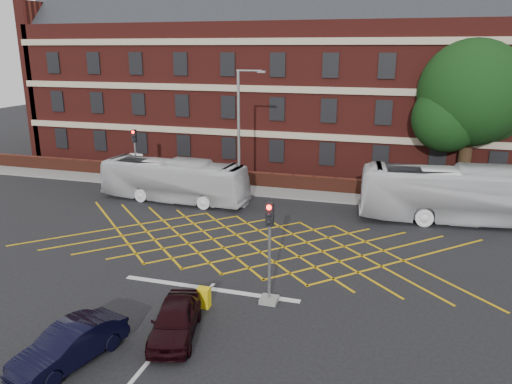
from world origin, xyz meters
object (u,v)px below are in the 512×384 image
(bus_left, at_px, (174,180))
(deciduous_tree, at_px, (470,100))
(car_maroon, at_px, (175,320))
(direction_signs, at_px, (137,163))
(traffic_light_near, at_px, (269,262))
(car_navy, at_px, (70,345))
(traffic_light_far, at_px, (136,163))
(street_lamp, at_px, (240,161))
(bus_right, at_px, (465,195))
(utility_cabinet, at_px, (204,298))

(bus_left, bearing_deg, deciduous_tree, -64.06)
(bus_left, xyz_separation_m, deciduous_tree, (18.82, 7.62, 5.14))
(bus_left, distance_m, car_maroon, 16.86)
(direction_signs, bearing_deg, bus_left, -39.15)
(traffic_light_near, bearing_deg, bus_left, 129.89)
(car_navy, xyz_separation_m, car_maroon, (2.62, 2.46, -0.01))
(traffic_light_far, bearing_deg, bus_left, -31.08)
(bus_left, height_order, street_lamp, street_lamp)
(bus_right, bearing_deg, deciduous_tree, -10.25)
(traffic_light_near, height_order, utility_cabinet, traffic_light_near)
(bus_left, relative_size, car_maroon, 2.70)
(utility_cabinet, bearing_deg, deciduous_tree, 61.10)
(traffic_light_far, relative_size, direction_signs, 1.94)
(utility_cabinet, bearing_deg, car_maroon, -94.38)
(bus_left, xyz_separation_m, bus_right, (18.35, 0.96, 0.26))
(deciduous_tree, relative_size, utility_cabinet, 12.89)
(direction_signs, distance_m, utility_cabinet, 21.39)
(deciduous_tree, bearing_deg, bus_left, -157.96)
(street_lamp, bearing_deg, traffic_light_far, 165.48)
(deciduous_tree, distance_m, utility_cabinet, 24.28)
(deciduous_tree, xyz_separation_m, traffic_light_far, (-23.16, -5.00, -4.81))
(utility_cabinet, bearing_deg, bus_left, 119.97)
(direction_signs, bearing_deg, traffic_light_far, -61.83)
(deciduous_tree, height_order, direction_signs, deciduous_tree)
(car_navy, height_order, street_lamp, street_lamp)
(deciduous_tree, relative_size, direction_signs, 4.87)
(traffic_light_far, bearing_deg, street_lamp, -14.52)
(car_navy, xyz_separation_m, traffic_light_near, (5.20, 5.82, 1.10))
(deciduous_tree, relative_size, street_lamp, 1.23)
(direction_signs, bearing_deg, utility_cabinet, -53.59)
(car_navy, height_order, deciduous_tree, deciduous_tree)
(bus_left, height_order, deciduous_tree, deciduous_tree)
(car_navy, height_order, traffic_light_far, traffic_light_far)
(bus_right, relative_size, car_navy, 3.03)
(car_maroon, relative_size, utility_cabinet, 4.57)
(bus_left, xyz_separation_m, utility_cabinet, (7.47, -12.95, -1.02))
(car_maroon, relative_size, street_lamp, 0.43)
(car_maroon, distance_m, street_lamp, 15.89)
(bus_left, bearing_deg, utility_cabinet, -146.14)
(traffic_light_near, distance_m, traffic_light_far, 20.26)
(bus_right, relative_size, deciduous_tree, 1.13)
(street_lamp, xyz_separation_m, utility_cabinet, (2.85, -13.25, -2.58))
(bus_right, bearing_deg, traffic_light_near, 140.19)
(traffic_light_far, height_order, street_lamp, street_lamp)
(street_lamp, distance_m, utility_cabinet, 13.79)
(car_maroon, distance_m, traffic_light_far, 21.30)
(street_lamp, bearing_deg, bus_right, 2.78)
(car_navy, distance_m, street_lamp, 18.09)
(bus_left, height_order, direction_signs, bus_left)
(utility_cabinet, bearing_deg, car_navy, -120.75)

